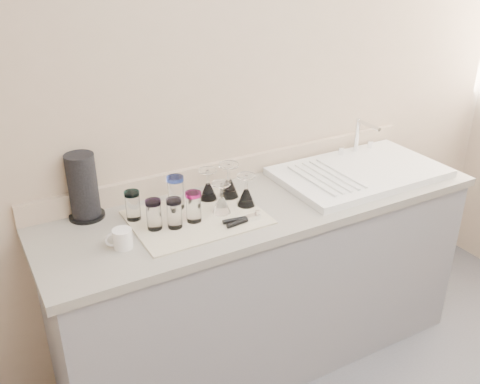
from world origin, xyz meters
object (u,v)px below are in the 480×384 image
tumbler_blue (174,213)px  tumbler_purple (176,192)px  goblet_back_left (208,189)px  tumbler_lavender (194,206)px  paper_towel_roll (83,187)px  goblet_front_left (222,202)px  goblet_back_right (229,185)px  white_mug (122,239)px  sink_unit (359,172)px  can_opener (242,220)px  goblet_front_right (246,195)px  tumbler_magenta (154,214)px  tumbler_teal (133,205)px

tumbler_blue → tumbler_purple: bearing=64.9°
tumbler_blue → goblet_back_left: (0.23, 0.16, -0.02)m
tumbler_lavender → paper_towel_roll: 0.47m
goblet_back_left → goblet_front_left: bearing=-93.0°
goblet_back_left → goblet_back_right: (0.09, -0.02, 0.01)m
white_mug → goblet_front_left: bearing=6.7°
sink_unit → can_opener: (-0.75, -0.14, -0.00)m
goblet_front_right → white_mug: 0.59m
tumbler_magenta → goblet_back_left: (0.31, 0.13, -0.02)m
can_opener → paper_towel_roll: (-0.55, 0.38, 0.12)m
sink_unit → tumbler_blue: size_ratio=6.51×
tumbler_lavender → sink_unit: bearing=2.0°
tumbler_teal → white_mug: tumbler_teal is taller
tumbler_lavender → can_opener: (0.17, -0.11, -0.06)m
paper_towel_roll → tumbler_teal: bearing=-37.8°
tumbler_purple → tumbler_magenta: tumbler_purple is taller
tumbler_lavender → goblet_back_right: (0.24, 0.13, -0.01)m
tumbler_magenta → goblet_front_right: size_ratio=0.88×
goblet_front_left → goblet_front_right: size_ratio=0.96×
tumbler_magenta → tumbler_lavender: tumbler_lavender is taller
tumbler_magenta → can_opener: bearing=-20.8°
tumbler_magenta → goblet_back_right: bearing=15.4°
tumbler_teal → tumbler_magenta: bearing=-68.0°
goblet_front_right → can_opener: (-0.09, -0.13, -0.04)m
goblet_back_right → can_opener: size_ratio=0.99×
goblet_front_left → can_opener: bearing=-72.9°
paper_towel_roll → white_mug: bearing=-79.9°
goblet_front_right → can_opener: 0.16m
goblet_back_right → can_opener: (-0.06, -0.24, -0.04)m
goblet_back_left → tumbler_magenta: bearing=-156.5°
paper_towel_roll → goblet_front_right: bearing=-21.3°
tumbler_lavender → white_mug: size_ratio=1.16×
goblet_back_right → paper_towel_roll: 0.64m
goblet_back_left → goblet_front_right: size_ratio=0.99×
sink_unit → tumbler_blue: bearing=-177.6°
white_mug → sink_unit: bearing=3.5°
goblet_front_left → can_opener: 0.13m
goblet_back_right → goblet_front_right: bearing=-77.5°
tumbler_blue → paper_towel_roll: size_ratio=0.44×
tumbler_lavender → can_opener: bearing=-32.4°
tumbler_blue → goblet_back_right: 0.35m
tumbler_purple → paper_towel_roll: size_ratio=0.51×
tumbler_magenta → white_mug: bearing=-157.9°
sink_unit → paper_towel_roll: size_ratio=2.86×
tumbler_teal → tumbler_lavender: 0.26m
tumbler_blue → goblet_back_right: bearing=23.3°
tumbler_magenta → white_mug: tumbler_magenta is taller
goblet_back_left → goblet_back_right: 0.10m
sink_unit → goblet_back_left: size_ratio=5.73×
tumbler_teal → goblet_back_left: 0.36m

